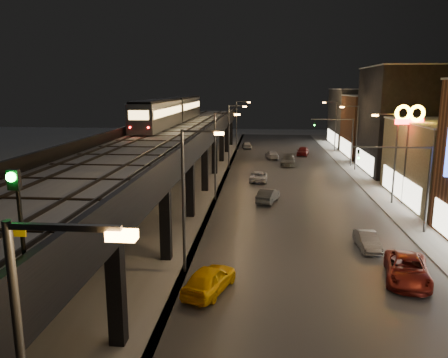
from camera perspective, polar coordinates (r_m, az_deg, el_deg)
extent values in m
cube|color=#46474D|center=(48.87, 8.98, -1.75)|extent=(17.00, 120.00, 0.06)
cube|color=#9FA1A8|center=(50.57, 20.36, -1.85)|extent=(4.00, 120.00, 0.14)
cube|color=#9FA1A8|center=(49.77, -6.72, -1.43)|extent=(11.00, 120.00, 0.06)
cube|color=black|center=(45.86, -7.65, 4.74)|extent=(9.00, 100.00, 1.00)
cube|color=black|center=(20.49, -13.89, -13.86)|extent=(0.70, 0.70, 5.30)
cube|color=black|center=(21.04, -23.88, -6.53)|extent=(8.00, 0.60, 0.50)
cube|color=black|center=(31.88, -20.78, -4.89)|extent=(0.70, 0.70, 5.30)
cube|color=black|center=(29.46, -7.64, -5.56)|extent=(0.70, 0.70, 5.30)
cube|color=black|center=(29.84, -14.72, -0.65)|extent=(8.00, 0.60, 0.50)
cube|color=black|center=(40.79, -14.76, -0.94)|extent=(0.70, 0.70, 5.30)
cube|color=black|center=(38.93, -4.45, -1.18)|extent=(0.70, 0.70, 5.30)
cube|color=black|center=(39.22, -9.85, 2.50)|extent=(8.00, 0.60, 0.50)
cube|color=black|center=(50.12, -10.94, 1.59)|extent=(0.70, 0.70, 5.30)
cube|color=black|center=(48.62, -2.52, 1.48)|extent=(0.70, 0.70, 5.30)
cube|color=black|center=(48.85, -6.87, 4.42)|extent=(8.00, 0.60, 0.50)
cube|color=black|center=(59.66, -8.33, 3.31)|extent=(0.70, 0.70, 5.30)
cube|color=black|center=(58.41, -1.24, 3.24)|extent=(0.70, 0.70, 5.30)
cube|color=black|center=(58.60, -4.86, 5.70)|extent=(8.00, 0.60, 0.50)
cube|color=black|center=(69.34, -6.44, 4.54)|extent=(0.70, 0.70, 5.30)
cube|color=black|center=(68.26, -0.32, 4.50)|extent=(0.70, 0.70, 5.30)
cube|color=black|center=(68.43, -3.43, 6.61)|extent=(8.00, 0.60, 0.50)
cube|color=black|center=(79.09, -5.01, 5.48)|extent=(0.70, 0.70, 5.30)
cube|color=black|center=(78.15, 0.37, 5.44)|extent=(0.70, 0.70, 5.30)
cube|color=black|center=(78.29, -2.35, 7.28)|extent=(8.00, 0.60, 0.50)
cube|color=black|center=(88.90, -3.89, 6.20)|extent=(0.70, 0.70, 5.30)
cube|color=black|center=(88.06, 0.90, 6.17)|extent=(0.70, 0.70, 5.30)
cube|color=black|center=(88.19, -1.51, 7.81)|extent=(8.00, 0.60, 0.50)
cube|color=#B2B7C1|center=(45.79, -7.67, 5.46)|extent=(8.40, 100.00, 0.16)
cube|color=#332D28|center=(46.59, -11.56, 5.63)|extent=(0.08, 98.00, 0.16)
cube|color=#332D28|center=(46.20, -9.84, 5.64)|extent=(0.08, 98.00, 0.16)
cube|color=#332D28|center=(45.51, -6.10, 5.66)|extent=(0.08, 98.00, 0.16)
cube|color=#332D28|center=(45.26, -4.30, 5.66)|extent=(0.08, 98.00, 0.16)
cube|color=black|center=(32.39, -13.07, 2.81)|extent=(7.80, 0.24, 0.06)
cube|color=black|center=(47.72, -7.15, 5.86)|extent=(7.80, 0.24, 0.06)
cube|color=black|center=(63.39, -4.11, 7.39)|extent=(7.80, 0.24, 0.06)
cube|color=black|center=(79.19, -2.27, 8.31)|extent=(7.80, 0.24, 0.06)
cube|color=black|center=(44.99, -2.25, 6.04)|extent=(0.30, 100.00, 1.10)
cube|color=black|center=(46.89, -12.91, 5.99)|extent=(0.30, 100.00, 1.10)
cube|color=white|center=(47.55, 21.95, -0.91)|extent=(0.10, 12.00, 2.40)
cube|color=black|center=(63.77, 23.46, 6.94)|extent=(12.00, 13.00, 14.00)
cube|color=white|center=(62.75, 17.81, 2.31)|extent=(0.10, 10.40, 2.40)
cube|color=#B2B7C1|center=(63.67, 24.00, 13.28)|extent=(12.20, 13.20, 0.16)
cube|color=brown|center=(77.30, 20.13, 6.40)|extent=(12.00, 12.00, 10.00)
cube|color=white|center=(76.32, 15.55, 4.06)|extent=(0.10, 9.60, 2.40)
cube|color=#B2B7C1|center=(77.04, 20.40, 10.16)|extent=(12.20, 12.20, 0.16)
cube|color=#333333|center=(90.82, 17.90, 7.58)|extent=(12.00, 16.00, 11.00)
cube|color=white|center=(90.02, 13.97, 5.27)|extent=(0.10, 12.80, 2.40)
cube|color=#B2B7C1|center=(90.62, 18.13, 11.10)|extent=(12.20, 16.20, 0.16)
cube|color=#38383A|center=(8.62, -20.24, -5.95)|extent=(2.20, 0.12, 0.12)
cube|color=#FF9E42|center=(8.25, -13.20, -7.17)|extent=(0.55, 0.28, 0.18)
cylinder|color=#38383A|center=(26.75, -5.32, -3.18)|extent=(0.18, 0.18, 9.00)
cube|color=#38383A|center=(25.78, -3.09, 6.24)|extent=(2.20, 0.12, 0.12)
cube|color=#FF9E42|center=(25.66, -0.64, 5.96)|extent=(0.55, 0.28, 0.18)
cylinder|color=#38383A|center=(44.20, -1.16, 2.87)|extent=(0.18, 0.18, 9.00)
cube|color=#38383A|center=(43.62, 0.27, 8.57)|extent=(2.20, 0.12, 0.12)
cube|color=#FF9E42|center=(43.55, 1.72, 8.40)|extent=(0.55, 0.28, 0.18)
cylinder|color=#38383A|center=(45.82, 21.44, 2.37)|extent=(0.18, 0.18, 9.00)
cube|color=#38383A|center=(45.06, 20.51, 7.93)|extent=(2.20, 0.12, 0.12)
cube|color=#FF9E42|center=(44.79, 19.14, 7.85)|extent=(0.55, 0.28, 0.18)
cylinder|color=#38383A|center=(61.97, 0.64, 5.47)|extent=(0.18, 0.18, 9.00)
cube|color=#38383A|center=(61.55, 1.68, 9.53)|extent=(2.20, 0.12, 0.12)
cube|color=#FF9E42|center=(61.50, 2.72, 9.41)|extent=(0.55, 0.28, 0.18)
cylinder|color=#38383A|center=(63.13, 16.94, 5.08)|extent=(0.18, 0.18, 9.00)
cube|color=#38383A|center=(62.58, 16.18, 9.11)|extent=(2.20, 0.12, 0.12)
cube|color=#FF9E42|center=(62.39, 15.17, 9.05)|extent=(0.55, 0.28, 0.18)
cylinder|color=#38383A|center=(79.84, 1.64, 6.91)|extent=(0.18, 0.18, 9.00)
cube|color=#38383A|center=(79.52, 2.46, 10.06)|extent=(2.20, 0.12, 0.12)
cube|color=#FF9E42|center=(79.48, 3.27, 9.96)|extent=(0.55, 0.28, 0.18)
cylinder|color=#38383A|center=(80.75, 14.37, 6.60)|extent=(0.18, 0.18, 9.00)
cube|color=#38383A|center=(80.32, 13.74, 9.76)|extent=(2.20, 0.12, 0.12)
cube|color=#FF9E42|center=(80.17, 12.95, 9.70)|extent=(0.55, 0.28, 0.18)
cylinder|color=#38383A|center=(37.61, 25.10, -1.42)|extent=(0.20, 0.20, 7.00)
cube|color=#38383A|center=(36.10, 21.09, 3.89)|extent=(6.00, 0.12, 0.12)
imported|color=black|center=(35.56, 17.15, 3.23)|extent=(0.20, 0.16, 1.00)
sphere|color=#0CFF26|center=(35.45, 17.17, 2.79)|extent=(0.18, 0.18, 0.18)
cylinder|color=#38383A|center=(66.17, 16.36, 4.53)|extent=(0.20, 0.20, 7.00)
cube|color=#38383A|center=(65.32, 13.94, 7.57)|extent=(6.00, 0.12, 0.12)
imported|color=black|center=(65.02, 11.72, 7.21)|extent=(0.20, 0.16, 1.00)
sphere|color=#0CFF26|center=(64.89, 11.73, 6.98)|extent=(0.18, 0.18, 0.18)
cube|color=gray|center=(53.47, -8.61, 8.29)|extent=(2.76, 16.65, 3.14)
cube|color=black|center=(53.40, -8.66, 10.10)|extent=(2.47, 16.17, 0.24)
cube|color=#E9BD6B|center=(53.79, -10.08, 8.72)|extent=(0.05, 15.22, 0.86)
cube|color=#E9BD6B|center=(53.14, -7.15, 8.77)|extent=(0.05, 15.22, 0.86)
cube|color=gray|center=(70.36, -5.29, 9.20)|extent=(2.76, 16.65, 3.14)
cube|color=black|center=(70.30, -5.31, 10.58)|extent=(2.47, 16.17, 0.24)
cube|color=#E9BD6B|center=(70.60, -6.42, 9.54)|extent=(0.05, 15.22, 0.86)
cube|color=#E9BD6B|center=(70.11, -4.16, 9.56)|extent=(0.05, 15.22, 0.86)
cube|color=#E9BD6B|center=(45.40, -11.10, 8.18)|extent=(2.09, 0.05, 0.95)
sphere|color=#FF0C0C|center=(45.74, -12.20, 6.61)|extent=(0.19, 0.19, 0.19)
sphere|color=#FF0C0C|center=(45.22, -9.88, 6.64)|extent=(0.19, 0.19, 0.19)
cylinder|color=black|center=(12.39, -24.98, -5.25)|extent=(0.11, 0.11, 2.80)
cube|color=black|center=(12.02, -25.74, -0.09)|extent=(0.30, 0.17, 0.51)
sphere|color=#0CFF26|center=(11.90, -26.08, 0.23)|extent=(0.24, 0.24, 0.24)
cube|color=yellow|center=(12.36, -25.13, -6.21)|extent=(0.33, 0.04, 0.28)
imported|color=#FFBB00|center=(25.30, -1.92, -13.06)|extent=(3.09, 4.82, 1.53)
imported|color=#4B4F53|center=(44.23, 5.78, -2.21)|extent=(2.55, 4.48, 1.40)
imported|color=silver|center=(53.97, 4.54, 0.31)|extent=(2.22, 4.58, 1.26)
imported|color=silver|center=(71.43, 6.30, 3.14)|extent=(2.36, 4.65, 1.29)
imported|color=#959BA9|center=(82.94, 3.00, 4.44)|extent=(1.99, 4.17, 1.37)
imported|color=slate|center=(33.16, 18.21, -7.77)|extent=(1.38, 3.73, 1.22)
imported|color=maroon|center=(28.75, 22.80, -10.94)|extent=(3.52, 5.67, 1.46)
imported|color=slate|center=(65.70, 8.38, 2.40)|extent=(2.55, 5.28, 1.48)
imported|color=maroon|center=(75.65, 10.25, 3.59)|extent=(2.55, 4.65, 1.50)
cylinder|color=#38383A|center=(46.11, 22.62, 1.65)|extent=(0.24, 0.24, 7.92)
cube|color=#FF0C0C|center=(45.61, 23.04, 6.92)|extent=(2.77, 0.25, 0.50)
torus|color=yellow|center=(45.37, 22.35, 7.96)|extent=(1.64, 0.64, 1.60)
torus|color=yellow|center=(45.76, 23.90, 7.86)|extent=(1.64, 0.64, 1.60)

